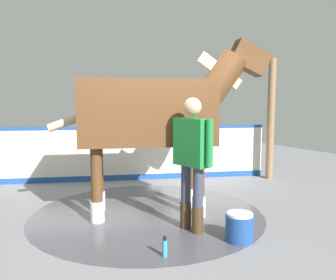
{
  "coord_description": "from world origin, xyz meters",
  "views": [
    {
      "loc": [
        2.02,
        4.56,
        1.71
      ],
      "look_at": [
        -0.23,
        0.37,
        1.17
      ],
      "focal_mm": 36.9,
      "sensor_mm": 36.0,
      "label": 1
    }
  ],
  "objects_px": {
    "wash_bucket": "(239,227)",
    "bottle_shampoo": "(165,248)",
    "horse": "(155,114)",
    "bottle_spray": "(245,223)",
    "handler": "(192,154)"
  },
  "relations": [
    {
      "from": "horse",
      "to": "bottle_spray",
      "type": "distance_m",
      "value": 1.99
    },
    {
      "from": "horse",
      "to": "bottle_shampoo",
      "type": "bearing_deg",
      "value": -92.92
    },
    {
      "from": "horse",
      "to": "bottle_spray",
      "type": "height_order",
      "value": "horse"
    },
    {
      "from": "horse",
      "to": "wash_bucket",
      "type": "xyz_separation_m",
      "value": [
        -0.45,
        1.43,
        -1.34
      ]
    },
    {
      "from": "handler",
      "to": "bottle_shampoo",
      "type": "bearing_deg",
      "value": 26.02
    },
    {
      "from": "horse",
      "to": "handler",
      "type": "bearing_deg",
      "value": -63.03
    },
    {
      "from": "horse",
      "to": "wash_bucket",
      "type": "height_order",
      "value": "horse"
    },
    {
      "from": "wash_bucket",
      "to": "bottle_shampoo",
      "type": "distance_m",
      "value": 1.01
    },
    {
      "from": "wash_bucket",
      "to": "bottle_shampoo",
      "type": "height_order",
      "value": "wash_bucket"
    },
    {
      "from": "bottle_spray",
      "to": "wash_bucket",
      "type": "bearing_deg",
      "value": 40.17
    },
    {
      "from": "horse",
      "to": "handler",
      "type": "relative_size",
      "value": 1.82
    },
    {
      "from": "wash_bucket",
      "to": "bottle_shampoo",
      "type": "xyz_separation_m",
      "value": [
        1.01,
        -0.04,
        -0.07
      ]
    },
    {
      "from": "horse",
      "to": "wash_bucket",
      "type": "relative_size",
      "value": 9.06
    },
    {
      "from": "wash_bucket",
      "to": "bottle_spray",
      "type": "xyz_separation_m",
      "value": [
        -0.3,
        -0.26,
        -0.09
      ]
    },
    {
      "from": "handler",
      "to": "bottle_spray",
      "type": "distance_m",
      "value": 1.17
    }
  ]
}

